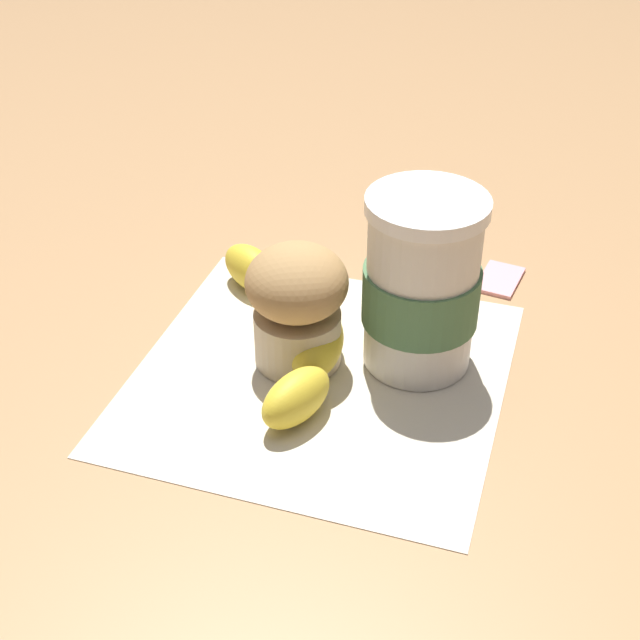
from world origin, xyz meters
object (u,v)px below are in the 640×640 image
(coffee_cup, at_px, (421,285))
(muffin, at_px, (297,303))
(banana, at_px, (293,323))
(sugar_packet, at_px, (500,278))

(coffee_cup, relative_size, muffin, 1.41)
(coffee_cup, relative_size, banana, 0.74)
(banana, bearing_deg, sugar_packet, 146.67)
(banana, bearing_deg, muffin, 41.13)
(muffin, bearing_deg, banana, -138.87)
(banana, bearing_deg, coffee_cup, 108.03)
(sugar_packet, bearing_deg, coffee_cup, -7.51)
(muffin, bearing_deg, sugar_packet, 152.05)
(coffee_cup, xyz_separation_m, banana, (0.03, -0.09, -0.05))
(sugar_packet, bearing_deg, banana, -33.33)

